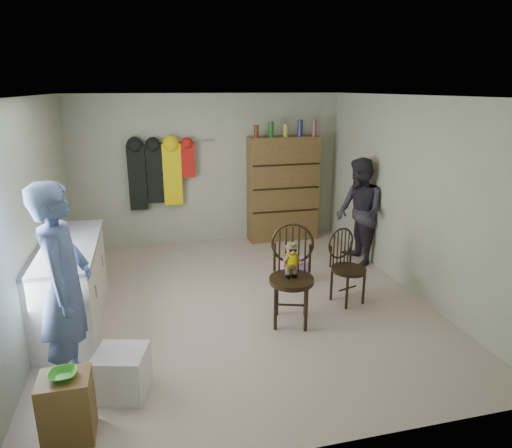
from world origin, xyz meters
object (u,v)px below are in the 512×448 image
object	(u,v)px
counter	(71,283)
dresser	(283,188)
chair_far	(346,263)
chair_front	(292,269)

from	to	relation	value
counter	dresser	xyz separation A→B (m)	(3.20, 2.30, 0.44)
chair_far	dresser	xyz separation A→B (m)	(-0.03, 2.56, 0.41)
counter	dresser	world-z (taller)	dresser
counter	chair_front	bearing A→B (deg)	-13.74
counter	dresser	bearing A→B (deg)	35.69
chair_far	dresser	world-z (taller)	dresser
chair_front	dresser	size ratio (longest dim) A/B	0.55
chair_far	counter	bearing A→B (deg)	157.91
chair_front	chair_far	distance (m)	0.89
chair_far	dresser	bearing A→B (deg)	73.26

